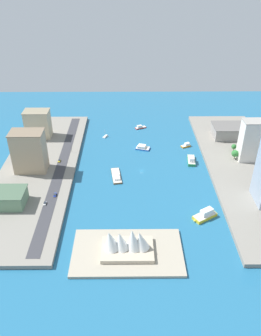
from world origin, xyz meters
name	(u,v)px	position (x,y,z in m)	size (l,w,h in m)	color
ground_plane	(142,171)	(0.00, 0.00, 0.00)	(440.00, 440.00, 0.00)	#23668E
quay_west	(244,169)	(-98.15, 0.00, 1.72)	(70.00, 240.00, 3.43)	gray
quay_east	(39,170)	(98.15, 0.00, 1.72)	(70.00, 240.00, 3.43)	gray
peninsula_point	(127,252)	(13.63, 106.03, 1.00)	(76.16, 43.97, 2.00)	#A89E89
road_strip	(61,168)	(76.83, 0.00, 3.51)	(9.74, 228.00, 0.15)	#38383D
catamaran_blue	(142,147)	(-2.41, -42.99, 1.65)	(16.34, 12.41, 4.13)	blue
barge_flat_brown	(116,176)	(23.80, 10.78, 1.08)	(11.17, 27.34, 3.09)	brown
water_taxi_orange	(186,145)	(-49.32, -47.59, 1.58)	(11.25, 8.60, 4.12)	orange
ferry_green_doubledeck	(191,160)	(-49.92, -15.95, 2.19)	(8.93, 21.67, 6.51)	#2D8C4C
ferry_yellow_fast	(205,215)	(-47.25, 68.69, 2.64)	(20.85, 17.11, 7.33)	yellow
tugboat_red	(140,127)	(-1.75, -93.52, 1.35)	(13.75, 9.43, 3.78)	red
sailboat_small_white	(105,136)	(38.37, -71.12, 0.76)	(6.35, 8.10, 9.12)	white
carpark_squat_concrete	(229,131)	(-98.21, -64.59, 9.96)	(35.54, 27.54, 12.99)	gray
apartment_midrise_tan	(29,151)	(102.98, 2.59, 23.02)	(29.92, 19.29, 39.11)	tan
office_block_beige	(38,124)	(110.91, -66.31, 18.60)	(27.15, 18.35, 30.27)	#C6B793
hotel_broad_white	(252,140)	(-105.52, -15.18, 24.02)	(22.26, 15.62, 41.11)	silver
taxi_yellow_cab	(59,161)	(80.14, -12.00, 4.29)	(1.97, 4.85, 1.41)	black
hatchback_blue	(55,195)	(74.35, 43.75, 4.35)	(1.97, 5.15, 1.56)	black
van_white	(45,203)	(80.45, 55.35, 4.33)	(2.03, 4.67, 1.51)	black
traffic_light_waterfront	(71,149)	(70.45, -30.15, 7.78)	(0.36, 0.36, 6.50)	black
opera_landmark	(126,243)	(14.43, 106.03, 9.59)	(35.82, 23.60, 19.41)	#BCAD93
park_tree_cluster	(237,151)	(-95.63, -22.31, 8.89)	(13.90, 22.95, 9.52)	brown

